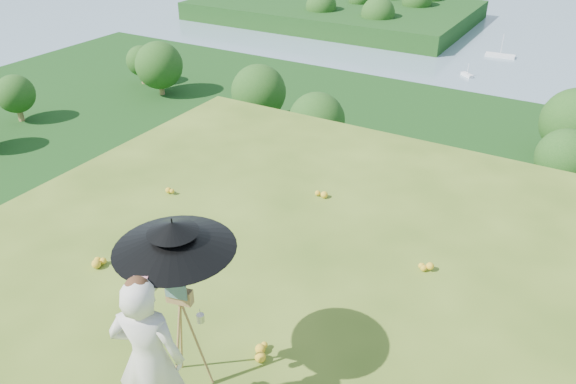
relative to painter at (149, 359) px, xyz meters
The scene contains 10 objects.
forest_slope 46.99m from the painter, 87.32° to the left, with size 140.00×56.00×22.00m, color #103B11.
shoreline_tier 84.68m from the painter, 88.73° to the left, with size 170.00×28.00×8.00m, color #655D50.
peninsula 175.10m from the painter, 115.14° to the left, with size 90.00×60.00×12.00m, color #103B11, non-canonical shape.
slope_trees 39.57m from the painter, 87.32° to the left, with size 110.00×50.00×6.00m, color #154514, non-canonical shape.
harbor_town 82.05m from the painter, 88.73° to the left, with size 110.00×22.00×5.00m, color beige, non-canonical shape.
moored_boats 166.17m from the painter, 93.81° to the left, with size 140.00×140.00×0.70m, color white, non-canonical shape.
painter is the anchor object (origin of this frame).
field_easel 0.65m from the painter, 99.34° to the left, with size 0.54×0.54×1.43m, color olive, non-canonical shape.
sun_umbrella 0.95m from the painter, 99.87° to the left, with size 1.19×1.19×0.95m, color black, non-canonical shape.
painter_cap 0.89m from the painter, behind, with size 0.22×0.27×0.10m, color pink, non-canonical shape.
Camera 1 is at (1.34, -3.78, 4.91)m, focal length 35.00 mm.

